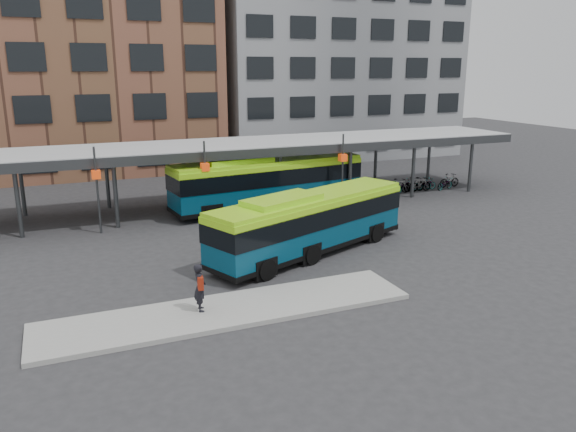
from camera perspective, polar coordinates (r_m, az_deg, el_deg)
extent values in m
plane|color=#28282B|center=(25.90, 3.76, -5.25)|extent=(120.00, 120.00, 0.00)
cube|color=gray|center=(21.40, -6.08, -9.52)|extent=(14.00, 3.00, 0.18)
cube|color=#999B9E|center=(36.73, -5.21, 7.19)|extent=(40.00, 6.00, 0.35)
cube|color=#383A3D|center=(33.93, -3.67, 6.32)|extent=(40.00, 0.15, 0.55)
cylinder|color=#383A3D|center=(33.06, -25.73, 1.18)|extent=(0.24, 0.24, 3.80)
cylinder|color=#383A3D|center=(37.95, -25.42, 2.83)|extent=(0.24, 0.24, 3.80)
cylinder|color=#383A3D|center=(33.12, -17.10, 2.04)|extent=(0.24, 0.24, 3.80)
cylinder|color=#383A3D|center=(38.00, -17.90, 3.57)|extent=(0.24, 0.24, 3.80)
cylinder|color=#383A3D|center=(33.92, -8.69, 2.83)|extent=(0.24, 0.24, 3.80)
cylinder|color=#383A3D|center=(38.70, -10.51, 4.24)|extent=(0.24, 0.24, 3.80)
cylinder|color=#383A3D|center=(35.42, -0.81, 3.51)|extent=(0.24, 0.24, 3.80)
cylinder|color=#383A3D|center=(40.02, -3.49, 4.82)|extent=(0.24, 0.24, 3.80)
cylinder|color=#383A3D|center=(37.53, 6.31, 4.07)|extent=(0.24, 0.24, 3.80)
cylinder|color=#383A3D|center=(41.90, 3.01, 5.28)|extent=(0.24, 0.24, 3.80)
cylinder|color=#383A3D|center=(40.15, 12.60, 4.52)|extent=(0.24, 0.24, 3.80)
cylinder|color=#383A3D|center=(44.27, 8.89, 5.64)|extent=(0.24, 0.24, 3.80)
cylinder|color=#383A3D|center=(43.20, 18.06, 4.86)|extent=(0.24, 0.24, 3.80)
cylinder|color=#383A3D|center=(47.05, 14.13, 5.92)|extent=(0.24, 0.24, 3.80)
cylinder|color=#383A3D|center=(32.16, -18.79, 2.44)|extent=(0.12, 0.12, 4.80)
cube|color=#E63E0D|center=(31.99, -18.92, 4.01)|extent=(0.45, 0.45, 0.45)
cylinder|color=#383A3D|center=(33.06, -8.38, 3.41)|extent=(0.12, 0.12, 4.80)
cube|color=#E63E0D|center=(32.89, -8.44, 4.94)|extent=(0.45, 0.45, 0.45)
cylinder|color=#383A3D|center=(36.27, 5.55, 4.52)|extent=(0.12, 0.12, 4.80)
cube|color=#E63E0D|center=(36.12, 5.59, 5.92)|extent=(0.45, 0.45, 0.45)
cube|color=brown|center=(53.78, -22.59, 16.08)|extent=(26.00, 14.00, 22.00)
cube|color=slate|center=(60.09, 4.12, 15.95)|extent=(24.00, 14.00, 20.00)
cube|color=#073A53|center=(27.36, 2.29, -0.76)|extent=(11.47, 6.49, 2.38)
cube|color=black|center=(27.24, 2.30, 0.20)|extent=(11.54, 6.56, 0.90)
cube|color=#94DE16|center=(27.04, 2.32, 1.86)|extent=(11.44, 6.40, 0.19)
cube|color=#94DE16|center=(25.68, -0.58, 1.60)|extent=(4.17, 3.02, 0.33)
cube|color=black|center=(27.67, 2.27, -2.90)|extent=(11.55, 6.56, 0.23)
cylinder|color=black|center=(29.77, 8.93, -1.72)|extent=(0.99, 0.62, 0.95)
cylinder|color=black|center=(31.14, 5.50, -0.86)|extent=(0.99, 0.62, 0.95)
cylinder|color=black|center=(26.12, 2.42, -3.94)|extent=(0.99, 0.62, 0.95)
cylinder|color=black|center=(27.67, -1.10, -2.83)|extent=(0.99, 0.62, 0.95)
cylinder|color=black|center=(24.23, -2.21, -5.48)|extent=(0.99, 0.62, 0.95)
cylinder|color=black|center=(25.89, -5.69, -4.18)|extent=(0.99, 0.62, 0.95)
cube|color=#073A53|center=(36.09, -2.01, 3.36)|extent=(12.83, 4.08, 2.63)
cube|color=black|center=(35.99, -2.02, 4.18)|extent=(12.89, 4.15, 1.00)
cube|color=#94DE16|center=(35.83, -2.03, 5.59)|extent=(12.82, 3.98, 0.21)
cube|color=#94DE16|center=(34.90, -5.12, 5.63)|extent=(4.40, 2.37, 0.37)
cube|color=black|center=(36.34, -2.00, 1.53)|extent=(12.90, 4.15, 0.25)
cylinder|color=black|center=(37.35, 4.65, 1.91)|extent=(1.08, 0.44, 1.05)
cylinder|color=black|center=(39.45, 2.58, 2.65)|extent=(1.08, 0.44, 1.05)
cylinder|color=black|center=(34.67, -2.87, 0.91)|extent=(1.08, 0.44, 1.05)
cylinder|color=black|center=(36.92, -4.65, 1.75)|extent=(1.08, 0.44, 1.05)
cylinder|color=black|center=(33.44, -7.71, 0.27)|extent=(1.08, 0.44, 1.05)
cylinder|color=black|center=(35.76, -9.24, 1.17)|extent=(1.08, 0.44, 1.05)
imported|color=black|center=(21.00, -8.94, -7.17)|extent=(0.50, 0.70, 1.81)
cube|color=maroon|center=(20.74, -8.89, -6.73)|extent=(0.23, 0.36, 0.48)
imported|color=slate|center=(40.81, 10.40, 2.75)|extent=(1.81, 0.65, 0.95)
imported|color=slate|center=(41.52, 11.18, 3.02)|extent=(1.85, 0.77, 1.08)
imported|color=slate|center=(42.23, 11.72, 3.07)|extent=(1.80, 0.83, 0.91)
imported|color=slate|center=(42.36, 12.69, 3.16)|extent=(1.79, 0.51, 1.07)
imported|color=slate|center=(43.13, 13.42, 3.21)|extent=(1.71, 0.60, 0.90)
imported|color=slate|center=(42.49, 13.29, 3.15)|extent=(1.78, 0.56, 1.06)
imported|color=slate|center=(43.22, 13.82, 3.19)|extent=(1.70, 0.71, 0.87)
imported|color=slate|center=(44.54, 16.07, 3.50)|extent=(1.77, 0.54, 1.06)
imported|color=slate|center=(43.57, 15.63, 3.16)|extent=(1.76, 1.02, 0.88)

